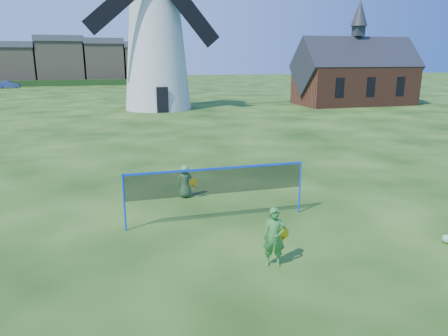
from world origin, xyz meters
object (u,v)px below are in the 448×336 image
at_px(chapel, 355,76).
at_px(badminton_net, 217,182).
at_px(windmill, 156,38).
at_px(play_ball, 447,239).
at_px(car_right, 8,85).
at_px(player_boy, 185,181).
at_px(player_girl, 274,237).

bearing_deg(chapel, badminton_net, -128.48).
relative_size(windmill, play_ball, 78.75).
height_order(play_ball, car_right, car_right).
xyz_separation_m(player_boy, play_ball, (5.55, -5.23, -0.43)).
distance_m(badminton_net, player_boy, 2.41).
bearing_deg(badminton_net, play_ball, -30.00).
xyz_separation_m(chapel, car_right, (-38.45, 35.41, -2.22)).
distance_m(chapel, car_right, 52.32).
bearing_deg(play_ball, player_boy, 136.72).
bearing_deg(car_right, chapel, -131.31).
bearing_deg(chapel, car_right, 137.36).
bearing_deg(player_boy, play_ball, 133.38).
relative_size(player_boy, play_ball, 4.91).
relative_size(chapel, car_right, 3.45).
bearing_deg(player_boy, car_right, -77.46).
bearing_deg(play_ball, badminton_net, 150.00).
xyz_separation_m(player_girl, car_right, (-17.96, 64.72, -0.11)).
xyz_separation_m(windmill, chapel, (19.29, -1.15, -3.40)).
bearing_deg(badminton_net, chapel, 51.52).
xyz_separation_m(player_boy, car_right, (-16.95, 59.58, 0.02)).
height_order(chapel, car_right, chapel).
relative_size(badminton_net, player_girl, 3.79).
bearing_deg(chapel, play_ball, -118.48).
distance_m(windmill, player_girl, 30.98).
bearing_deg(badminton_net, car_right, 105.72).
bearing_deg(windmill, player_girl, -92.26).
height_order(badminton_net, play_ball, badminton_net).
distance_m(windmill, car_right, 39.66).
height_order(windmill, badminton_net, windmill).
relative_size(windmill, badminton_net, 3.43).
relative_size(windmill, car_right, 5.12).
bearing_deg(player_girl, chapel, 74.90).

